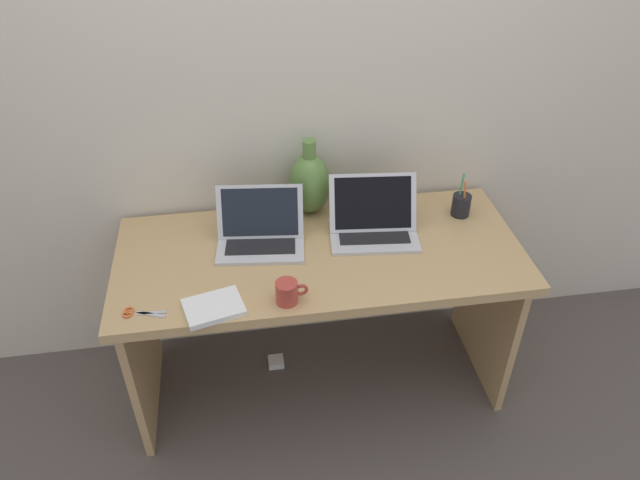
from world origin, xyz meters
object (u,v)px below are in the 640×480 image
at_px(laptop_right, 373,220).
at_px(coffee_mug, 287,292).
at_px(green_vase, 310,183).
at_px(scissors, 136,313).
at_px(laptop_left, 260,230).
at_px(notebook_stack, 214,307).
at_px(power_brick, 276,362).
at_px(pen_cup, 461,205).

distance_m(laptop_right, coffee_mug, 0.51).
xyz_separation_m(green_vase, scissors, (-0.66, -0.52, -0.13)).
distance_m(laptop_left, green_vase, 0.30).
distance_m(green_vase, coffee_mug, 0.57).
bearing_deg(scissors, laptop_left, 37.24).
distance_m(green_vase, notebook_stack, 0.69).
bearing_deg(notebook_stack, laptop_left, 62.45).
height_order(laptop_right, power_brick, laptop_right).
height_order(green_vase, notebook_stack, green_vase).
xyz_separation_m(laptop_right, pen_cup, (0.38, 0.07, -0.01)).
bearing_deg(notebook_stack, power_brick, 61.10).
height_order(coffee_mug, scissors, coffee_mug).
relative_size(coffee_mug, pen_cup, 0.61).
distance_m(notebook_stack, pen_cup, 1.09).
relative_size(laptop_right, coffee_mug, 3.21).
bearing_deg(pen_cup, notebook_stack, -157.39).
distance_m(laptop_right, scissors, 0.94).
bearing_deg(power_brick, laptop_left, -131.85).
bearing_deg(coffee_mug, laptop_left, 100.39).
bearing_deg(scissors, pen_cup, 17.55).
distance_m(laptop_right, green_vase, 0.30).
distance_m(laptop_left, power_brick, 0.78).
bearing_deg(power_brick, laptop_right, -4.84).
height_order(green_vase, scissors, green_vase).
relative_size(laptop_right, power_brick, 5.16).
bearing_deg(power_brick, notebook_stack, -118.90).
bearing_deg(laptop_left, scissors, -142.76).
relative_size(laptop_left, pen_cup, 1.91).
xyz_separation_m(scissors, power_brick, (0.47, 0.37, -0.73)).
height_order(pen_cup, scissors, pen_cup).
height_order(laptop_left, power_brick, laptop_left).
bearing_deg(green_vase, coffee_mug, -105.74).
bearing_deg(laptop_right, power_brick, 175.16).
height_order(laptop_right, notebook_stack, laptop_right).
bearing_deg(pen_cup, green_vase, 168.56).
height_order(laptop_left, scissors, laptop_left).
bearing_deg(green_vase, laptop_left, -139.17).
height_order(laptop_right, pen_cup, laptop_right).
xyz_separation_m(laptop_right, power_brick, (-0.41, 0.03, -0.78)).
xyz_separation_m(notebook_stack, coffee_mug, (0.25, 0.00, 0.03)).
height_order(notebook_stack, scissors, notebook_stack).
bearing_deg(scissors, green_vase, 38.46).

